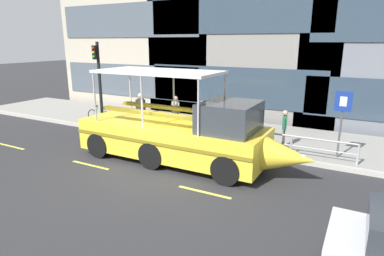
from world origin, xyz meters
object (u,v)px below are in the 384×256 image
(duck_tour_boat, at_px, (183,135))
(pedestrian_mid_right, at_px, (176,110))
(leaned_bicycle, at_px, (100,116))
(pedestrian_near_stern, at_px, (141,107))
(pedestrian_mid_left, at_px, (202,113))
(traffic_light_pole, at_px, (98,74))
(parking_sign, at_px, (342,113))
(pedestrian_near_bow, at_px, (284,125))

(duck_tour_boat, bearing_deg, pedestrian_mid_right, 125.55)
(leaned_bicycle, xyz_separation_m, pedestrian_near_stern, (2.53, 0.38, 0.69))
(pedestrian_mid_right, bearing_deg, pedestrian_mid_left, 20.27)
(leaned_bicycle, distance_m, pedestrian_near_stern, 2.65)
(traffic_light_pole, height_order, pedestrian_near_stern, traffic_light_pole)
(parking_sign, xyz_separation_m, leaned_bicycle, (-12.00, -0.23, -1.37))
(pedestrian_mid_left, height_order, pedestrian_near_stern, pedestrian_near_stern)
(pedestrian_mid_right, bearing_deg, pedestrian_near_stern, -176.85)
(leaned_bicycle, height_order, duck_tour_boat, duck_tour_boat)
(leaned_bicycle, bearing_deg, pedestrian_mid_left, 9.30)
(pedestrian_mid_left, relative_size, pedestrian_mid_right, 0.89)
(leaned_bicycle, relative_size, pedestrian_mid_right, 0.99)
(traffic_light_pole, xyz_separation_m, pedestrian_mid_left, (5.92, 0.67, -1.66))
(traffic_light_pole, xyz_separation_m, pedestrian_near_bow, (9.98, 0.29, -1.66))
(leaned_bicycle, bearing_deg, duck_tour_boat, -21.15)
(duck_tour_boat, xyz_separation_m, pedestrian_near_stern, (-4.27, 3.01, 0.15))
(pedestrian_near_stern, bearing_deg, pedestrian_mid_left, 9.82)
(pedestrian_mid_left, xyz_separation_m, pedestrian_mid_right, (-1.23, -0.45, 0.12))
(pedestrian_near_bow, distance_m, pedestrian_near_stern, 7.33)
(parking_sign, xyz_separation_m, pedestrian_near_bow, (-2.15, 0.34, -0.80))
(leaned_bicycle, distance_m, pedestrian_near_bow, 9.88)
(traffic_light_pole, relative_size, pedestrian_mid_right, 2.44)
(pedestrian_near_bow, distance_m, pedestrian_mid_left, 4.07)
(parking_sign, height_order, pedestrian_near_stern, parking_sign)
(traffic_light_pole, height_order, pedestrian_mid_left, traffic_light_pole)
(leaned_bicycle, distance_m, pedestrian_mid_left, 5.90)
(parking_sign, relative_size, pedestrian_mid_right, 1.46)
(pedestrian_mid_right, bearing_deg, pedestrian_near_bow, 0.79)
(duck_tour_boat, bearing_deg, pedestrian_mid_left, 105.70)
(parking_sign, distance_m, pedestrian_near_bow, 2.32)
(parking_sign, bearing_deg, pedestrian_near_stern, 179.08)
(traffic_light_pole, xyz_separation_m, pedestrian_mid_right, (4.70, 0.22, -1.54))
(pedestrian_mid_left, xyz_separation_m, pedestrian_near_stern, (-3.27, -0.57, 0.12))
(leaned_bicycle, relative_size, pedestrian_mid_left, 1.11)
(leaned_bicycle, xyz_separation_m, duck_tour_boat, (6.80, -2.63, 0.54))
(traffic_light_pole, relative_size, leaned_bicycle, 2.48)
(pedestrian_mid_left, bearing_deg, pedestrian_near_stern, -170.18)
(pedestrian_mid_left, bearing_deg, leaned_bicycle, -170.70)
(leaned_bicycle, relative_size, duck_tour_boat, 0.19)
(pedestrian_near_bow, bearing_deg, pedestrian_near_stern, -178.55)
(parking_sign, distance_m, pedestrian_mid_left, 6.30)
(pedestrian_near_bow, relative_size, pedestrian_mid_left, 1.00)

